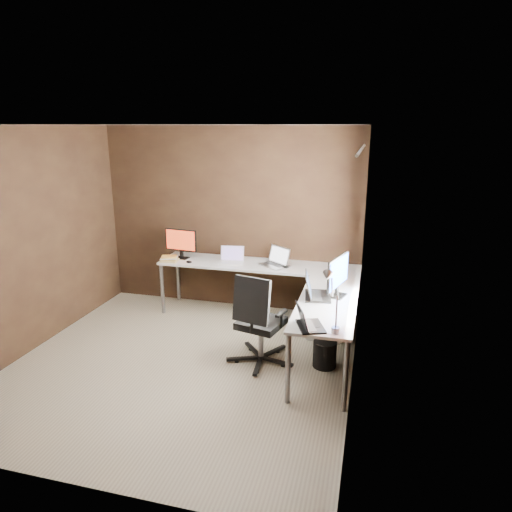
{
  "coord_description": "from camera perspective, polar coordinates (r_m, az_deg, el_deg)",
  "views": [
    {
      "loc": [
        1.89,
        -4.09,
        2.5
      ],
      "look_at": [
        0.58,
        0.95,
        1.0
      ],
      "focal_mm": 32.0,
      "sensor_mm": 36.0,
      "label": 1
    }
  ],
  "objects": [
    {
      "name": "room",
      "position": [
        4.6,
        -5.68,
        0.58
      ],
      "size": [
        3.6,
        3.6,
        2.5
      ],
      "color": "tan",
      "rests_on": "ground"
    },
    {
      "name": "desk",
      "position": [
        5.54,
        2.84,
        -3.13
      ],
      "size": [
        2.65,
        2.25,
        0.73
      ],
      "color": "silver",
      "rests_on": "ground"
    },
    {
      "name": "drawer_pedestal",
      "position": [
        5.7,
        8.83,
        -6.83
      ],
      "size": [
        0.42,
        0.5,
        0.6
      ],
      "primitive_type": "cube",
      "color": "silver",
      "rests_on": "ground"
    },
    {
      "name": "monitor_left",
      "position": [
        6.32,
        -9.37,
        1.75
      ],
      "size": [
        0.47,
        0.15,
        0.41
      ],
      "rotation": [
        0.0,
        0.0,
        -0.12
      ],
      "color": "black",
      "rests_on": "desk"
    },
    {
      "name": "monitor_right",
      "position": [
        4.9,
        10.21,
        -2.21
      ],
      "size": [
        0.2,
        0.53,
        0.44
      ],
      "rotation": [
        0.0,
        0.0,
        1.29
      ],
      "color": "black",
      "rests_on": "desk"
    },
    {
      "name": "laptop_white",
      "position": [
        6.09,
        -3.04,
        -0.38
      ],
      "size": [
        0.34,
        0.27,
        0.21
      ],
      "rotation": [
        0.0,
        0.0,
        0.15
      ],
      "color": "silver",
      "rests_on": "desk"
    },
    {
      "name": "laptop_silver",
      "position": [
        5.96,
        2.48,
        -0.69
      ],
      "size": [
        0.45,
        0.42,
        0.24
      ],
      "rotation": [
        0.0,
        0.0,
        -0.62
      ],
      "color": "silver",
      "rests_on": "desk"
    },
    {
      "name": "laptop_black_big",
      "position": [
        4.92,
        7.31,
        -4.46
      ],
      "size": [
        0.33,
        0.42,
        0.25
      ],
      "rotation": [
        0.0,
        0.0,
        1.72
      ],
      "color": "black",
      "rests_on": "desk"
    },
    {
      "name": "laptop_black_small",
      "position": [
        4.19,
        6.45,
        -8.27
      ],
      "size": [
        0.32,
        0.37,
        0.21
      ],
      "rotation": [
        0.0,
        0.0,
        1.95
      ],
      "color": "black",
      "rests_on": "desk"
    },
    {
      "name": "book_stack",
      "position": [
        6.24,
        -10.8,
        -0.35
      ],
      "size": [
        0.26,
        0.23,
        0.07
      ],
      "rotation": [
        0.0,
        0.0,
        0.25
      ],
      "color": "tan",
      "rests_on": "desk"
    },
    {
      "name": "mouse_left",
      "position": [
        6.12,
        -8.38,
        -0.74
      ],
      "size": [
        0.09,
        0.07,
        0.03
      ],
      "primitive_type": "ellipsoid",
      "rotation": [
        0.0,
        0.0,
        -0.19
      ],
      "color": "black",
      "rests_on": "desk"
    },
    {
      "name": "mouse_corner",
      "position": [
        5.85,
        3.7,
        -1.37
      ],
      "size": [
        0.1,
        0.08,
        0.04
      ],
      "primitive_type": "ellipsoid",
      "rotation": [
        0.0,
        0.0,
        0.33
      ],
      "color": "black",
      "rests_on": "desk"
    },
    {
      "name": "desk_lamp",
      "position": [
        4.07,
        9.29,
        -4.63
      ],
      "size": [
        0.18,
        0.21,
        0.55
      ],
      "rotation": [
        0.0,
        0.0,
        0.26
      ],
      "color": "slate",
      "rests_on": "desk"
    },
    {
      "name": "office_chair",
      "position": [
        4.99,
        0.42,
        -10.09
      ],
      "size": [
        0.57,
        0.59,
        1.02
      ],
      "rotation": [
        0.0,
        0.0,
        -0.24
      ],
      "color": "black",
      "rests_on": "ground"
    },
    {
      "name": "wastebasket",
      "position": [
        5.03,
        8.58,
        -11.99
      ],
      "size": [
        0.27,
        0.27,
        0.29
      ],
      "primitive_type": "cylinder",
      "rotation": [
        0.0,
        0.0,
        0.07
      ],
      "color": "black",
      "rests_on": "ground"
    }
  ]
}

